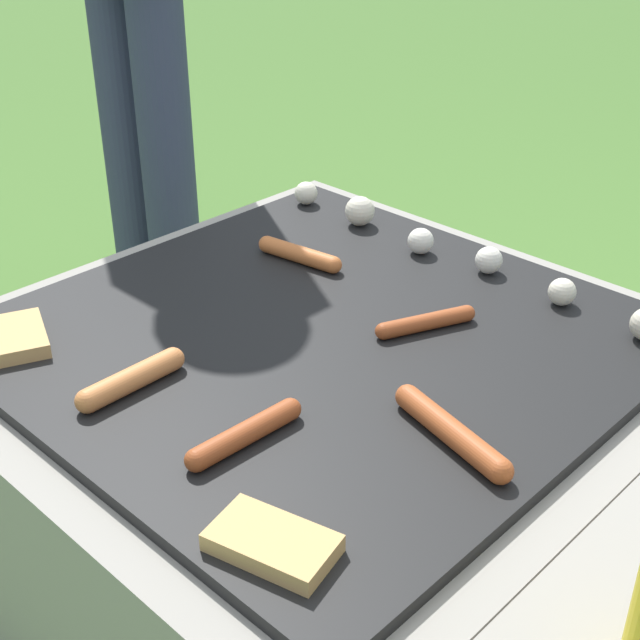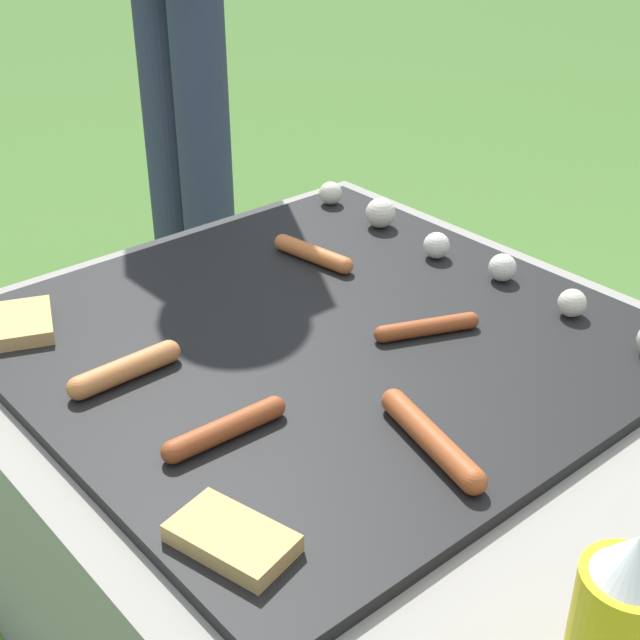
# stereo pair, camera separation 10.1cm
# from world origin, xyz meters

# --- Properties ---
(ground_plane) EXTENTS (14.00, 14.00, 0.00)m
(ground_plane) POSITION_xyz_m (0.00, 0.00, 0.00)
(ground_plane) COLOR #47702D
(grill) EXTENTS (0.90, 0.90, 0.44)m
(grill) POSITION_xyz_m (0.00, 0.00, 0.22)
(grill) COLOR gray
(grill) RESTS_ON ground_plane
(sausage_front_center) EXTENTS (0.03, 0.16, 0.03)m
(sausage_front_center) POSITION_xyz_m (0.11, -0.24, 0.45)
(sausage_front_center) COLOR #93421E
(sausage_front_center) RESTS_ON grill
(sausage_back_center) EXTENTS (0.03, 0.16, 0.03)m
(sausage_back_center) POSITION_xyz_m (-0.07, -0.26, 0.45)
(sausage_back_center) COLOR #C6753D
(sausage_back_center) RESTS_ON grill
(sausage_mid_right) EXTENTS (0.07, 0.14, 0.02)m
(sausage_mid_right) POSITION_xyz_m (0.10, 0.11, 0.45)
(sausage_mid_right) COLOR #93421E
(sausage_mid_right) RESTS_ON grill
(sausage_front_left) EXTENTS (0.16, 0.05, 0.03)m
(sausage_front_left) POSITION_xyz_m (-0.18, 0.14, 0.45)
(sausage_front_left) COLOR #B7602D
(sausage_front_left) RESTS_ON grill
(sausage_back_left) EXTENTS (0.19, 0.07, 0.03)m
(sausage_back_left) POSITION_xyz_m (0.28, -0.07, 0.45)
(sausage_back_left) COLOR #A34C23
(sausage_back_left) RESTS_ON grill
(bread_slice_left) EXTENTS (0.14, 0.12, 0.02)m
(bread_slice_left) POSITION_xyz_m (-0.27, -0.31, 0.45)
(bread_slice_left) COLOR tan
(bread_slice_left) RESTS_ON grill
(bread_slice_center) EXTENTS (0.14, 0.10, 0.02)m
(bread_slice_center) POSITION_xyz_m (0.26, -0.33, 0.45)
(bread_slice_center) COLOR tan
(bread_slice_center) RESTS_ON grill
(mushroom_row) EXTENTS (0.71, 0.07, 0.05)m
(mushroom_row) POSITION_xyz_m (-0.02, 0.31, 0.46)
(mushroom_row) COLOR beige
(mushroom_row) RESTS_ON grill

